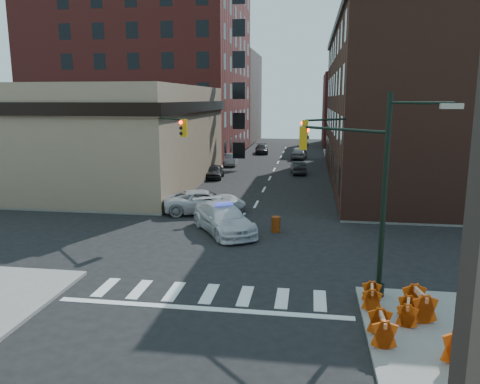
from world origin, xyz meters
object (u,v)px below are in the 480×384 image
(barrel_road, at_px, (276,224))
(barricade_se_a, at_px, (419,304))
(parked_car_wfar, at_px, (230,160))
(barricade_nw_a, at_px, (144,199))
(pedestrian_a, at_px, (107,198))
(pedestrian_b, at_px, (119,199))
(pickup, at_px, (205,202))
(parked_car_enear, at_px, (298,168))
(barrel_bank, at_px, (208,203))
(parked_car_wnear, at_px, (215,172))
(police_car, at_px, (224,219))

(barrel_road, distance_m, barricade_se_a, 12.24)
(parked_car_wfar, height_order, barricade_nw_a, parked_car_wfar)
(pedestrian_a, relative_size, pedestrian_b, 0.97)
(pickup, distance_m, parked_car_enear, 19.42)
(barrel_bank, distance_m, barricade_se_a, 19.06)
(barrel_bank, bearing_deg, pickup, -99.40)
(parked_car_wnear, relative_size, barrel_bank, 3.78)
(parked_car_wfar, bearing_deg, pickup, -90.02)
(pickup, bearing_deg, barrel_road, -143.83)
(barrel_road, bearing_deg, pedestrian_a, 164.04)
(parked_car_wfar, distance_m, barricade_nw_a, 22.76)
(parked_car_wfar, xyz_separation_m, pedestrian_b, (-3.72, -24.60, 0.28))
(police_car, distance_m, pedestrian_a, 10.01)
(barricade_se_a, height_order, barricade_nw_a, barricade_se_a)
(barrel_road, height_order, barricade_se_a, barricade_se_a)
(parked_car_enear, xyz_separation_m, barricade_se_a, (5.22, -33.32, -0.00))
(barricade_se_a, bearing_deg, parked_car_wfar, 9.73)
(parked_car_wfar, relative_size, barrel_road, 4.37)
(pickup, relative_size, parked_car_wnear, 1.44)
(parked_car_wnear, bearing_deg, police_car, -80.48)
(police_car, bearing_deg, pedestrian_a, 123.96)
(pedestrian_a, height_order, barricade_se_a, pedestrian_a)
(barricade_se_a, bearing_deg, parked_car_wnear, 15.26)
(parked_car_enear, distance_m, barricade_se_a, 33.73)
(pickup, relative_size, pedestrian_b, 3.50)
(pickup, relative_size, pedestrian_a, 3.59)
(pedestrian_a, bearing_deg, police_car, -20.70)
(parked_car_enear, bearing_deg, pickup, 65.13)
(police_car, distance_m, barricade_se_a, 13.60)
(barrel_bank, xyz_separation_m, barricade_se_a, (11.12, -15.48, 0.12))
(pedestrian_a, height_order, pedestrian_b, pedestrian_b)
(pedestrian_a, bearing_deg, barricade_nw_a, 43.84)
(pickup, bearing_deg, pedestrian_b, 82.45)
(police_car, height_order, barricade_nw_a, police_car)
(police_car, bearing_deg, barrel_road, -22.52)
(pedestrian_a, distance_m, barrel_road, 12.75)
(pedestrian_b, xyz_separation_m, barricade_nw_a, (1.10, 2.00, -0.36))
(pedestrian_b, bearing_deg, pickup, 5.19)
(parked_car_wfar, bearing_deg, parked_car_wnear, -95.43)
(parked_car_wfar, xyz_separation_m, barricade_se_a, (13.48, -38.60, -0.03))
(barrel_bank, bearing_deg, parked_car_wfar, 95.82)
(barrel_bank, height_order, barricade_nw_a, barricade_nw_a)
(pedestrian_b, relative_size, barricade_se_a, 1.23)
(pedestrian_a, distance_m, barricade_se_a, 23.08)
(parked_car_wfar, height_order, parked_car_enear, parked_car_wfar)
(pedestrian_b, relative_size, barrel_bank, 1.56)
(pickup, bearing_deg, parked_car_wfar, -10.25)
(pickup, distance_m, barrel_bank, 0.69)
(pedestrian_a, height_order, barrel_road, pedestrian_a)
(barrel_road, xyz_separation_m, barricade_nw_a, (-10.16, 5.30, 0.13))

